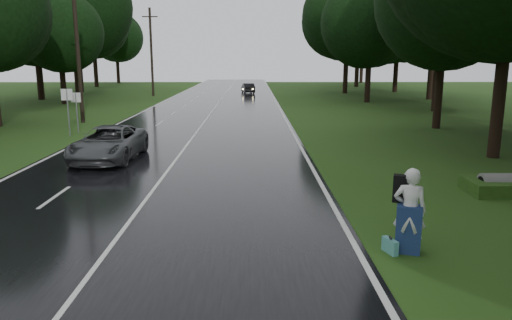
{
  "coord_description": "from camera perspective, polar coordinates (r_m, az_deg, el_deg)",
  "views": [
    {
      "loc": [
        3.36,
        -12.87,
        4.4
      ],
      "look_at": [
        3.48,
        2.69,
        1.1
      ],
      "focal_mm": 33.64,
      "sensor_mm": 36.0,
      "label": 1
    }
  ],
  "objects": [
    {
      "name": "road",
      "position": [
        33.33,
        -6.27,
        4.36
      ],
      "size": [
        12.0,
        140.0,
        0.04
      ],
      "primitive_type": "cube",
      "color": "black",
      "rests_on": "ground"
    },
    {
      "name": "hitchhiker",
      "position": [
        11.56,
        17.73,
        -6.07
      ],
      "size": [
        0.85,
        0.81,
        2.01
      ],
      "color": "silver",
      "rests_on": "ground"
    },
    {
      "name": "tree_right_e",
      "position": [
        50.85,
        13.04,
        6.71
      ],
      "size": [
        8.63,
        8.63,
        13.48
      ],
      "primitive_type": null,
      "color": "black",
      "rests_on": "ground"
    },
    {
      "name": "ground",
      "position": [
        14.01,
        -14.41,
        -6.73
      ],
      "size": [
        160.0,
        160.0,
        0.0
      ],
      "primitive_type": "plane",
      "color": "#254715",
      "rests_on": "ground"
    },
    {
      "name": "tree_left_f",
      "position": [
        62.72,
        -20.34,
        7.22
      ],
      "size": [
        11.21,
        11.21,
        17.51
      ],
      "primitive_type": null,
      "color": "black",
      "rests_on": "ground"
    },
    {
      "name": "far_car",
      "position": [
        62.36,
        -0.96,
        8.54
      ],
      "size": [
        1.88,
        3.95,
        1.25
      ],
      "primitive_type": "imported",
      "rotation": [
        0.0,
        0.0,
        3.29
      ],
      "color": "black",
      "rests_on": "road"
    },
    {
      "name": "tree_right_d",
      "position": [
        33.09,
        20.6,
        3.57
      ],
      "size": [
        8.94,
        8.94,
        13.98
      ],
      "primitive_type": null,
      "color": "black",
      "rests_on": "ground"
    },
    {
      "name": "utility_pole_mid",
      "position": [
        35.8,
        -19.86,
        4.21
      ],
      "size": [
        1.8,
        0.28,
        10.6
      ],
      "primitive_type": null,
      "color": "black",
      "rests_on": "ground"
    },
    {
      "name": "culvert",
      "position": [
        18.0,
        27.0,
        -3.51
      ],
      "size": [
        1.35,
        0.67,
        0.67
      ],
      "primitive_type": "cylinder",
      "rotation": [
        0.0,
        1.57,
        0.0
      ],
      "color": "slate",
      "rests_on": "ground"
    },
    {
      "name": "tree_left_e",
      "position": [
        51.39,
        -21.78,
        6.22
      ],
      "size": [
        7.63,
        7.63,
        11.93
      ],
      "primitive_type": null,
      "color": "black",
      "rests_on": "ground"
    },
    {
      "name": "suitcase",
      "position": [
        11.63,
        15.64,
        -9.81
      ],
      "size": [
        0.29,
        0.5,
        0.34
      ],
      "primitive_type": "cube",
      "rotation": [
        0.0,
        0.0,
        0.34
      ],
      "color": "#52A09B",
      "rests_on": "ground"
    },
    {
      "name": "lane_center",
      "position": [
        33.32,
        -6.27,
        4.4
      ],
      "size": [
        0.12,
        140.0,
        0.01
      ],
      "primitive_type": "cube",
      "color": "silver",
      "rests_on": "road"
    },
    {
      "name": "road_sign_a",
      "position": [
        29.81,
        -21.23,
        2.67
      ],
      "size": [
        0.65,
        0.1,
        2.71
      ],
      "primitive_type": null,
      "color": "white",
      "rests_on": "ground"
    },
    {
      "name": "tree_right_f",
      "position": [
        63.66,
        10.52,
        7.82
      ],
      "size": [
        10.39,
        10.39,
        16.23
      ],
      "primitive_type": null,
      "color": "black",
      "rests_on": "ground"
    },
    {
      "name": "utility_pole_far",
      "position": [
        59.29,
        -12.11,
        7.46
      ],
      "size": [
        1.8,
        0.28,
        10.17
      ],
      "primitive_type": null,
      "color": "black",
      "rests_on": "ground"
    },
    {
      "name": "tree_right_c",
      "position": [
        24.29,
        26.34,
        0.29
      ],
      "size": [
        10.66,
        10.66,
        16.65
      ],
      "primitive_type": null,
      "color": "black",
      "rests_on": "ground"
    },
    {
      "name": "road_sign_b",
      "position": [
        31.08,
        -20.36,
        3.09
      ],
      "size": [
        0.58,
        0.1,
        2.41
      ],
      "primitive_type": null,
      "color": "white",
      "rests_on": "ground"
    },
    {
      "name": "grey_car",
      "position": [
        21.97,
        -17.1,
        1.93
      ],
      "size": [
        2.59,
        5.32,
        1.46
      ],
      "primitive_type": "imported",
      "rotation": [
        0.0,
        0.0,
        6.25
      ],
      "color": "#444648",
      "rests_on": "road"
    }
  ]
}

